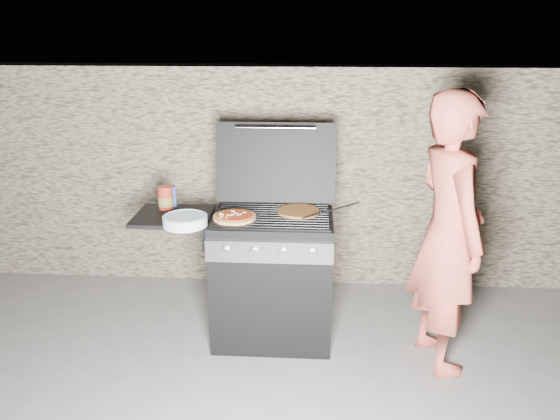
# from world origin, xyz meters

# --- Properties ---
(ground) EXTENTS (50.00, 50.00, 0.00)m
(ground) POSITION_xyz_m (0.00, 0.00, 0.00)
(ground) COLOR #5A5855
(stone_wall) EXTENTS (8.00, 0.35, 1.80)m
(stone_wall) POSITION_xyz_m (0.00, 1.05, 0.90)
(stone_wall) COLOR gray
(stone_wall) RESTS_ON ground
(gas_grill) EXTENTS (1.34, 0.79, 0.91)m
(gas_grill) POSITION_xyz_m (-0.25, 0.00, 0.46)
(gas_grill) COLOR black
(gas_grill) RESTS_ON ground
(pizza_topped) EXTENTS (0.32, 0.32, 0.03)m
(pizza_topped) POSITION_xyz_m (-0.24, -0.08, 0.93)
(pizza_topped) COLOR #B47140
(pizza_topped) RESTS_ON gas_grill
(pizza_plain) EXTENTS (0.32, 0.32, 0.02)m
(pizza_plain) POSITION_xyz_m (0.17, 0.08, 0.92)
(pizza_plain) COLOR orange
(pizza_plain) RESTS_ON gas_grill
(sauce_jar) EXTENTS (0.13, 0.13, 0.16)m
(sauce_jar) POSITION_xyz_m (-0.74, 0.12, 0.98)
(sauce_jar) COLOR maroon
(sauce_jar) RESTS_ON gas_grill
(blue_carton) EXTENTS (0.08, 0.05, 0.14)m
(blue_carton) POSITION_xyz_m (-0.72, 0.17, 0.97)
(blue_carton) COLOR navy
(blue_carton) RESTS_ON gas_grill
(plate_stack) EXTENTS (0.34, 0.34, 0.06)m
(plate_stack) POSITION_xyz_m (-0.54, -0.20, 0.93)
(plate_stack) COLOR silver
(plate_stack) RESTS_ON gas_grill
(person) EXTENTS (0.57, 0.73, 1.77)m
(person) POSITION_xyz_m (1.10, -0.21, 0.89)
(person) COLOR #B84B3A
(person) RESTS_ON ground
(tongs) EXTENTS (0.38, 0.15, 0.08)m
(tongs) POSITION_xyz_m (0.39, 0.00, 0.95)
(tongs) COLOR black
(tongs) RESTS_ON gas_grill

